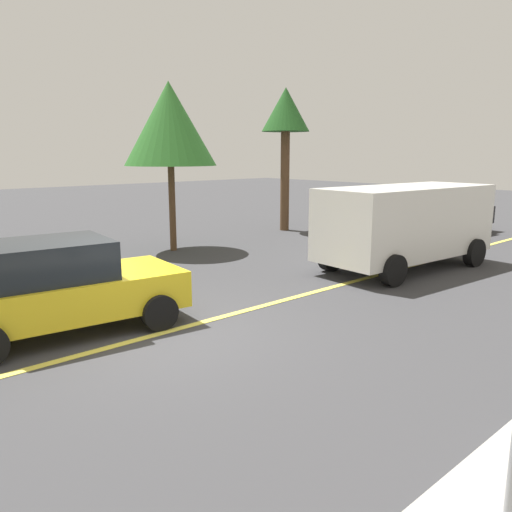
{
  "coord_description": "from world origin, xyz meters",
  "views": [
    {
      "loc": [
        -4.24,
        -7.25,
        3.05
      ],
      "look_at": [
        1.51,
        -0.84,
        1.3
      ],
      "focal_mm": 35.5,
      "sensor_mm": 36.0,
      "label": 1
    }
  ],
  "objects_px": {
    "car_yellow_behind_van": "(60,287)",
    "tree_centre_verge": "(286,115)",
    "tree_right_verge": "(170,124)",
    "white_van": "(407,222)",
    "car_black_far_lane": "(446,212)"
  },
  "relations": [
    {
      "from": "white_van",
      "to": "tree_centre_verge",
      "type": "xyz_separation_m",
      "value": [
        2.52,
        7.08,
        3.23
      ]
    },
    {
      "from": "white_van",
      "to": "car_yellow_behind_van",
      "type": "distance_m",
      "value": 8.9
    },
    {
      "from": "car_black_far_lane",
      "to": "car_yellow_behind_van",
      "type": "bearing_deg",
      "value": -176.28
    },
    {
      "from": "tree_centre_verge",
      "to": "tree_right_verge",
      "type": "distance_m",
      "value": 5.8
    },
    {
      "from": "car_black_far_lane",
      "to": "tree_centre_verge",
      "type": "xyz_separation_m",
      "value": [
        -3.85,
        4.85,
        3.66
      ]
    },
    {
      "from": "car_yellow_behind_van",
      "to": "tree_centre_verge",
      "type": "distance_m",
      "value": 13.26
    },
    {
      "from": "white_van",
      "to": "tree_centre_verge",
      "type": "distance_m",
      "value": 8.18
    },
    {
      "from": "car_yellow_behind_van",
      "to": "tree_centre_verge",
      "type": "relative_size",
      "value": 0.76
    },
    {
      "from": "white_van",
      "to": "tree_right_verge",
      "type": "height_order",
      "value": "tree_right_verge"
    },
    {
      "from": "white_van",
      "to": "car_black_far_lane",
      "type": "distance_m",
      "value": 6.76
    },
    {
      "from": "white_van",
      "to": "tree_right_verge",
      "type": "distance_m",
      "value": 7.61
    },
    {
      "from": "white_van",
      "to": "tree_centre_verge",
      "type": "relative_size",
      "value": 0.96
    },
    {
      "from": "car_black_far_lane",
      "to": "car_yellow_behind_van",
      "type": "distance_m",
      "value": 15.2
    },
    {
      "from": "tree_right_verge",
      "to": "car_yellow_behind_van",
      "type": "bearing_deg",
      "value": -137.43
    },
    {
      "from": "car_yellow_behind_van",
      "to": "tree_centre_verge",
      "type": "xyz_separation_m",
      "value": [
        11.32,
        5.84,
        3.69
      ]
    }
  ]
}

